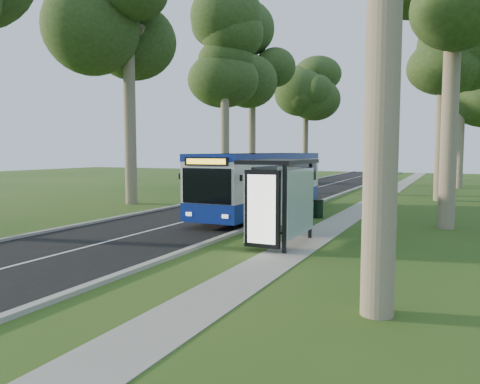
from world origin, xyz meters
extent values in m
plane|color=#254C17|center=(0.00, 0.00, 0.00)|extent=(120.00, 120.00, 0.00)
cube|color=black|center=(-3.50, 10.00, 0.01)|extent=(7.00, 100.00, 0.02)
cube|color=#9E9B93|center=(0.00, 10.00, 0.06)|extent=(0.25, 100.00, 0.12)
cube|color=#9E9B93|center=(-7.00, 10.00, 0.06)|extent=(0.25, 100.00, 0.12)
cube|color=white|center=(-3.50, 10.00, 0.02)|extent=(0.12, 100.00, 0.00)
cube|color=gray|center=(3.00, 10.00, 0.01)|extent=(1.50, 100.00, 0.02)
cube|color=silver|center=(-1.22, 6.90, 1.75)|extent=(2.53, 11.84, 2.81)
cube|color=navy|center=(-1.22, 6.90, 0.74)|extent=(2.56, 11.87, 0.79)
cube|color=navy|center=(-1.22, 6.90, 3.00)|extent=(2.56, 11.87, 0.32)
cube|color=black|center=(-1.22, 0.97, 1.87)|extent=(2.22, 0.06, 1.43)
cube|color=yellow|center=(-1.22, 0.93, 2.86)|extent=(1.77, 0.03, 0.22)
cube|color=black|center=(-1.22, 1.04, 0.49)|extent=(2.37, 0.13, 0.30)
cylinder|color=black|center=(-2.33, 3.26, 0.51)|extent=(0.28, 1.03, 1.03)
cylinder|color=black|center=(-0.11, 3.26, 0.51)|extent=(0.28, 1.03, 1.03)
cylinder|color=black|center=(-2.33, 10.35, 0.51)|extent=(0.28, 1.03, 1.03)
cylinder|color=black|center=(-0.11, 10.35, 0.51)|extent=(0.28, 1.03, 1.03)
cylinder|color=gray|center=(0.41, 2.17, 1.18)|extent=(0.08, 0.08, 2.36)
cube|color=#0D5298|center=(0.41, 2.17, 2.03)|extent=(0.04, 0.33, 0.58)
cylinder|color=yellow|center=(0.37, 2.17, 2.17)|extent=(0.02, 0.21, 0.21)
cube|color=white|center=(0.41, 2.17, 1.37)|extent=(0.05, 0.28, 0.38)
cube|color=black|center=(2.93, -1.50, 1.42)|extent=(0.11, 0.11, 2.84)
cube|color=black|center=(2.93, 1.40, 1.42)|extent=(0.11, 0.11, 2.84)
cube|color=black|center=(2.23, -0.05, 2.90)|extent=(1.88, 3.47, 0.14)
cube|color=silver|center=(3.03, -0.05, 1.53)|extent=(0.05, 2.89, 2.27)
cube|color=black|center=(2.23, -1.64, 1.42)|extent=(1.19, 0.19, 2.49)
cube|color=white|center=(2.23, -1.72, 1.42)|extent=(0.96, 0.02, 2.21)
cube|color=black|center=(2.57, 0.29, 0.51)|extent=(0.44, 2.04, 0.07)
cylinder|color=black|center=(1.74, 6.84, 0.42)|extent=(0.47, 0.47, 0.85)
cylinder|color=black|center=(1.74, 6.84, 0.87)|extent=(0.51, 0.51, 0.05)
imported|color=silver|center=(-8.98, 29.30, 0.86)|extent=(2.41, 5.18, 1.72)
imported|color=#A9ABB0|center=(-8.33, 29.33, 0.75)|extent=(1.85, 4.63, 1.50)
cylinder|color=#7A6B56|center=(-10.50, 8.00, 6.39)|extent=(0.72, 0.72, 12.77)
cylinder|color=#7A6B56|center=(-9.00, 18.00, 5.58)|extent=(0.68, 0.68, 11.15)
ellipsoid|color=#273E17|center=(-9.00, 18.00, 11.47)|extent=(5.20, 5.20, 7.65)
cylinder|color=#7A6B56|center=(-11.00, 28.00, 6.23)|extent=(0.72, 0.72, 12.45)
ellipsoid|color=#273E17|center=(-11.00, 28.00, 12.81)|extent=(5.20, 5.20, 8.54)
cylinder|color=#7A6B56|center=(-8.50, 38.00, 5.33)|extent=(0.66, 0.66, 10.66)
ellipsoid|color=#273E17|center=(-8.50, 38.00, 10.96)|extent=(5.20, 5.20, 7.31)
cylinder|color=#7A6B56|center=(6.50, -6.00, 5.32)|extent=(0.66, 0.66, 10.65)
cylinder|color=#7A6B56|center=(7.50, 6.00, 5.52)|extent=(0.68, 0.68, 11.04)
cylinder|color=#7A6B56|center=(6.80, 18.00, 5.20)|extent=(0.66, 0.66, 10.39)
ellipsoid|color=#273E17|center=(6.80, 18.00, 10.69)|extent=(5.20, 5.20, 7.13)
cylinder|color=#7A6B56|center=(8.00, 30.00, 4.87)|extent=(0.64, 0.64, 9.73)
ellipsoid|color=#273E17|center=(8.00, 30.00, 10.01)|extent=(5.20, 5.20, 6.67)
camera|label=1|loc=(7.86, -15.42, 3.27)|focal=35.00mm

